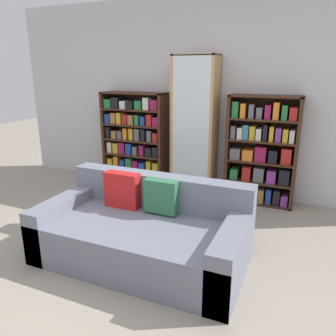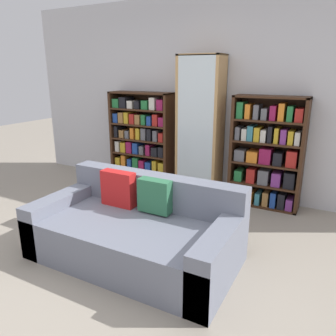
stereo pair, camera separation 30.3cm
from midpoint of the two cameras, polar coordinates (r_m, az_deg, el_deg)
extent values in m
plane|color=gray|center=(3.11, -9.54, -17.24)|extent=(16.00, 16.00, 0.00)
cube|color=silver|center=(4.75, 8.10, 11.97)|extent=(6.00, 0.06, 2.70)
cube|color=slate|center=(3.14, -3.19, -12.42)|extent=(1.90, 1.00, 0.39)
cube|color=slate|center=(3.30, 0.29, -3.93)|extent=(1.90, 0.20, 0.34)
cube|color=slate|center=(3.59, -15.00, -8.08)|extent=(0.20, 1.00, 0.51)
cube|color=slate|center=(2.82, 12.24, -15.04)|extent=(0.20, 1.00, 0.51)
cube|color=red|center=(3.33, -6.07, -3.62)|extent=(0.36, 0.12, 0.36)
cube|color=#2D6B47|center=(3.13, 0.46, -4.91)|extent=(0.32, 0.12, 0.32)
cube|color=#3D2314|center=(5.30, -7.31, 5.48)|extent=(0.04, 0.32, 1.42)
cube|color=#3D2314|center=(4.82, 2.07, 4.49)|extent=(0.04, 0.32, 1.42)
cube|color=#3D2314|center=(4.95, -2.96, 12.95)|extent=(1.00, 0.32, 0.02)
cube|color=#3D2314|center=(5.23, -2.73, -2.48)|extent=(1.00, 0.32, 0.02)
cube|color=#3D2314|center=(5.17, -1.96, 5.33)|extent=(1.00, 0.01, 1.42)
cube|color=#3D2314|center=(5.16, -2.77, 0.04)|extent=(0.92, 0.32, 0.02)
cube|color=#3D2314|center=(5.10, -2.81, 2.51)|extent=(0.92, 0.32, 0.02)
cube|color=#3D2314|center=(5.04, -2.84, 5.02)|extent=(0.92, 0.32, 0.02)
cube|color=#3D2314|center=(5.00, -2.88, 7.58)|extent=(0.92, 0.32, 0.02)
cube|color=#3D2314|center=(4.97, -2.92, 10.18)|extent=(0.92, 0.32, 0.02)
cube|color=orange|center=(5.40, -6.40, -0.91)|extent=(0.07, 0.24, 0.16)
cube|color=#AD231E|center=(5.34, -5.41, -1.12)|extent=(0.09, 0.24, 0.16)
cube|color=#5B5B60|center=(5.28, -4.39, -1.45)|extent=(0.09, 0.24, 0.13)
cube|color=olive|center=(5.22, -3.33, -1.59)|extent=(0.09, 0.24, 0.14)
cube|color=beige|center=(5.17, -2.30, -1.67)|extent=(0.07, 0.24, 0.15)
cube|color=teal|center=(5.12, -1.19, -1.95)|extent=(0.09, 0.24, 0.14)
cube|color=teal|center=(5.06, -0.04, -2.17)|extent=(0.07, 0.24, 0.13)
cube|color=orange|center=(5.02, 1.04, -2.32)|extent=(0.07, 0.24, 0.14)
cube|color=gold|center=(5.33, -6.48, 1.37)|extent=(0.08, 0.24, 0.13)
cube|color=orange|center=(5.27, -5.50, 1.48)|extent=(0.08, 0.24, 0.18)
cube|color=#1E4293|center=(5.21, -4.44, 1.08)|extent=(0.07, 0.24, 0.13)
cube|color=#237038|center=(5.15, -3.40, 1.11)|extent=(0.10, 0.24, 0.16)
cube|color=#8E1947|center=(5.10, -2.33, 0.78)|extent=(0.09, 0.24, 0.13)
cube|color=#1E4293|center=(5.05, -1.21, 0.55)|extent=(0.09, 0.24, 0.12)
cube|color=gold|center=(4.99, -0.07, 0.59)|extent=(0.07, 0.24, 0.16)
cube|color=gold|center=(4.94, 1.11, 0.31)|extent=(0.09, 0.24, 0.14)
cube|color=beige|center=(5.27, -6.53, 3.94)|extent=(0.07, 0.24, 0.16)
cube|color=gold|center=(5.21, -5.53, 3.78)|extent=(0.09, 0.24, 0.16)
cube|color=#8E1947|center=(5.15, -4.51, 3.76)|extent=(0.10, 0.24, 0.17)
cube|color=#1E4293|center=(5.09, -3.40, 3.60)|extent=(0.09, 0.24, 0.17)
cube|color=#5B5B60|center=(5.04, -2.33, 3.27)|extent=(0.07, 0.24, 0.13)
cube|color=#8E1947|center=(4.98, -1.19, 3.30)|extent=(0.07, 0.24, 0.16)
cube|color=black|center=(4.93, -0.05, 3.00)|extent=(0.10, 0.24, 0.13)
cube|color=black|center=(4.88, 1.09, 2.95)|extent=(0.08, 0.24, 0.15)
cube|color=black|center=(5.23, -6.72, 6.45)|extent=(0.06, 0.24, 0.17)
cube|color=olive|center=(5.18, -5.77, 6.07)|extent=(0.08, 0.24, 0.12)
cube|color=#5B5B60|center=(5.13, -4.81, 5.97)|extent=(0.07, 0.24, 0.12)
cube|color=orange|center=(5.07, -3.93, 6.18)|extent=(0.06, 0.24, 0.17)
cube|color=gold|center=(5.02, -2.93, 6.09)|extent=(0.06, 0.24, 0.17)
cube|color=#5B5B60|center=(4.97, -1.95, 6.04)|extent=(0.08, 0.24, 0.18)
cube|color=black|center=(4.92, -0.93, 5.94)|extent=(0.07, 0.24, 0.18)
cube|color=#5B5B60|center=(4.87, 0.12, 5.73)|extent=(0.07, 0.24, 0.16)
cube|color=#AD231E|center=(4.83, 1.14, 5.47)|extent=(0.07, 0.24, 0.13)
cube|color=#1E4293|center=(5.20, -6.80, 8.74)|extent=(0.08, 0.24, 0.14)
cube|color=olive|center=(5.14, -5.86, 8.80)|extent=(0.09, 0.24, 0.16)
cube|color=gold|center=(5.09, -4.92, 8.79)|extent=(0.07, 0.24, 0.17)
cube|color=#AD231E|center=(5.03, -3.94, 8.62)|extent=(0.08, 0.24, 0.15)
cube|color=olive|center=(4.98, -2.95, 8.52)|extent=(0.08, 0.24, 0.14)
cube|color=#237038|center=(4.93, -1.93, 8.48)|extent=(0.07, 0.24, 0.15)
cube|color=#1E4293|center=(4.89, -0.93, 8.32)|extent=(0.07, 0.24, 0.13)
cube|color=#AD231E|center=(4.83, 0.14, 8.43)|extent=(0.08, 0.24, 0.17)
cube|color=#8E1947|center=(4.79, 1.22, 8.13)|extent=(0.08, 0.24, 0.13)
cube|color=#237038|center=(5.17, -6.74, 11.20)|extent=(0.11, 0.24, 0.13)
cube|color=black|center=(5.09, -5.54, 11.33)|extent=(0.12, 0.24, 0.16)
cube|color=beige|center=(5.02, -4.25, 11.02)|extent=(0.09, 0.24, 0.11)
cube|color=black|center=(4.96, -3.01, 10.98)|extent=(0.08, 0.24, 0.12)
cube|color=#237038|center=(4.89, -1.67, 10.98)|extent=(0.10, 0.24, 0.13)
cube|color=beige|center=(4.83, -0.34, 11.19)|extent=(0.09, 0.24, 0.17)
cube|color=#8E1947|center=(4.77, 1.04, 10.97)|extent=(0.10, 0.24, 0.15)
cube|color=tan|center=(4.67, 4.34, 7.24)|extent=(0.04, 0.36, 1.93)
cube|color=tan|center=(4.48, 10.84, 6.59)|extent=(0.04, 0.36, 1.93)
cube|color=tan|center=(4.51, 8.00, 18.95)|extent=(0.59, 0.36, 0.02)
cube|color=tan|center=(4.82, 7.10, -4.30)|extent=(0.59, 0.36, 0.02)
cube|color=tan|center=(4.73, 8.28, 7.23)|extent=(0.59, 0.01, 1.93)
cube|color=silver|center=(4.40, 6.70, 6.61)|extent=(0.51, 0.01, 1.90)
cube|color=tan|center=(4.69, 7.27, 0.13)|extent=(0.51, 0.32, 0.02)
cube|color=tan|center=(4.60, 7.44, 4.62)|extent=(0.51, 0.32, 0.02)
cube|color=tan|center=(4.54, 7.61, 9.27)|extent=(0.51, 0.32, 0.02)
cube|color=tan|center=(4.51, 7.80, 14.01)|extent=(0.51, 0.32, 0.02)
cylinder|color=silver|center=(4.85, 5.10, -3.49)|extent=(0.01, 0.01, 0.07)
cone|color=silver|center=(4.82, 5.12, -2.58)|extent=(0.08, 0.08, 0.09)
cylinder|color=silver|center=(4.83, 6.54, -3.59)|extent=(0.01, 0.01, 0.07)
cone|color=silver|center=(4.81, 6.57, -2.68)|extent=(0.08, 0.08, 0.09)
cylinder|color=silver|center=(4.77, 7.71, -3.93)|extent=(0.01, 0.01, 0.07)
cone|color=silver|center=(4.74, 7.75, -3.01)|extent=(0.08, 0.08, 0.09)
cylinder|color=silver|center=(4.73, 9.05, -4.15)|extent=(0.01, 0.01, 0.07)
cone|color=silver|center=(4.70, 9.10, -3.21)|extent=(0.08, 0.08, 0.09)
cylinder|color=silver|center=(4.73, 5.49, 0.94)|extent=(0.01, 0.01, 0.07)
cone|color=silver|center=(4.71, 5.52, 1.90)|extent=(0.09, 0.09, 0.09)
cylinder|color=silver|center=(4.70, 7.37, 0.76)|extent=(0.01, 0.01, 0.07)
cone|color=silver|center=(4.67, 7.41, 1.73)|extent=(0.09, 0.09, 0.09)
cylinder|color=silver|center=(4.64, 9.17, 0.50)|extent=(0.01, 0.01, 0.07)
cone|color=silver|center=(4.62, 9.22, 1.49)|extent=(0.09, 0.09, 0.09)
cylinder|color=silver|center=(4.66, 5.30, 5.52)|extent=(0.01, 0.01, 0.08)
cone|color=silver|center=(4.64, 5.33, 6.66)|extent=(0.07, 0.07, 0.10)
cylinder|color=silver|center=(4.63, 6.41, 5.42)|extent=(0.01, 0.01, 0.08)
cone|color=silver|center=(4.62, 6.45, 6.56)|extent=(0.07, 0.07, 0.10)
cylinder|color=silver|center=(4.60, 7.49, 5.30)|extent=(0.01, 0.01, 0.08)
cone|color=silver|center=(4.58, 7.54, 6.45)|extent=(0.07, 0.07, 0.10)
cylinder|color=silver|center=(4.55, 8.55, 5.15)|extent=(0.01, 0.01, 0.08)
cone|color=silver|center=(4.54, 8.60, 6.31)|extent=(0.07, 0.07, 0.10)
cylinder|color=silver|center=(4.53, 9.68, 5.03)|extent=(0.01, 0.01, 0.08)
cone|color=silver|center=(4.51, 9.74, 6.19)|extent=(0.07, 0.07, 0.10)
cylinder|color=silver|center=(4.58, 5.48, 10.02)|extent=(0.01, 0.01, 0.07)
cone|color=silver|center=(4.58, 5.51, 11.02)|extent=(0.08, 0.08, 0.09)
cylinder|color=silver|center=(4.55, 6.90, 9.92)|extent=(0.01, 0.01, 0.07)
cone|color=silver|center=(4.54, 6.94, 10.93)|extent=(0.08, 0.08, 0.09)
cylinder|color=silver|center=(4.50, 8.30, 9.81)|extent=(0.01, 0.01, 0.07)
cone|color=silver|center=(4.49, 8.35, 10.82)|extent=(0.08, 0.08, 0.09)
cylinder|color=silver|center=(4.46, 9.73, 9.68)|extent=(0.01, 0.01, 0.07)
cone|color=silver|center=(4.45, 9.78, 10.71)|extent=(0.08, 0.08, 0.09)
cylinder|color=silver|center=(4.59, 5.49, 14.79)|extent=(0.01, 0.01, 0.08)
cone|color=silver|center=(4.58, 5.52, 15.91)|extent=(0.05, 0.05, 0.10)
cylinder|color=silver|center=(4.55, 6.38, 14.74)|extent=(0.01, 0.01, 0.08)
cone|color=silver|center=(4.54, 6.42, 15.87)|extent=(0.05, 0.05, 0.10)
cylinder|color=silver|center=(4.51, 7.31, 14.70)|extent=(0.01, 0.01, 0.08)
cone|color=silver|center=(4.51, 7.35, 15.84)|extent=(0.05, 0.05, 0.10)
cylinder|color=silver|center=(4.51, 8.39, 14.66)|extent=(0.01, 0.01, 0.08)
cone|color=silver|center=(4.51, 8.44, 15.80)|extent=(0.05, 0.05, 0.10)
cylinder|color=silver|center=(4.48, 9.35, 14.61)|extent=(0.01, 0.01, 0.08)
cone|color=silver|center=(4.48, 9.40, 15.75)|extent=(0.05, 0.05, 0.10)
cylinder|color=silver|center=(4.46, 10.35, 14.55)|extent=(0.01, 0.01, 0.08)
cone|color=silver|center=(4.45, 10.41, 15.70)|extent=(0.05, 0.05, 0.10)
cube|color=#3D2314|center=(4.49, 13.31, 3.20)|extent=(0.04, 0.32, 1.43)
cube|color=#3D2314|center=(4.36, 24.25, 1.77)|extent=(0.04, 0.32, 1.43)
cube|color=#3D2314|center=(4.30, 19.58, 11.61)|extent=(0.90, 0.32, 0.02)
cube|color=#3D2314|center=(4.62, 17.91, -5.96)|extent=(0.90, 0.32, 0.02)
cube|color=#3D2314|center=(4.55, 19.05, 2.91)|extent=(0.90, 0.01, 1.43)
cube|color=#3D2314|center=(4.52, 18.23, -2.59)|extent=(0.82, 0.32, 0.02)
cube|color=#3D2314|center=(4.44, 18.54, 0.78)|extent=(0.82, 0.32, 0.02)
cube|color=#3D2314|center=(4.38, 18.87, 4.26)|extent=(0.82, 0.32, 0.02)
cube|color=#3D2314|center=(4.33, 19.21, 7.82)|extent=(0.82, 0.32, 0.02)
cube|color=#7A3384|center=(4.64, 13.75, -4.25)|extent=(0.06, 0.24, 0.17)
cube|color=#1E4293|center=(4.62, 14.92, -4.49)|extent=(0.07, 0.24, 0.16)
cube|color=orange|center=(4.60, 16.13, -4.79)|extent=(0.07, 0.24, 0.14)
cube|color=teal|center=(4.58, 17.38, -4.88)|extent=(0.06, 0.24, 0.16)
cube|color=olive|center=(4.56, 18.65, -4.89)|extent=(0.07, 0.24, 0.19)
cube|color=#1E4293|center=(4.55, 19.85, -4.98)|extent=(0.07, 0.24, 0.20)
cube|color=black|center=(4.54, 21.11, -5.15)|extent=(0.08, 0.24, 0.20)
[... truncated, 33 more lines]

